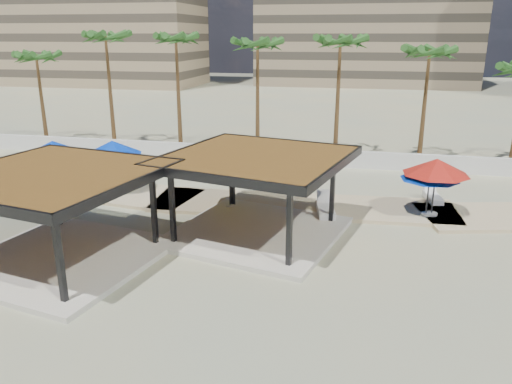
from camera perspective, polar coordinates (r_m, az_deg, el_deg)
ground at (r=20.79m, az=-2.96°, el=-7.58°), size 200.00×200.00×0.00m
promenade at (r=27.40m, az=5.35°, el=-1.17°), size 44.45×7.97×0.24m
boundary_wall at (r=35.46m, az=3.92°, el=4.10°), size 56.00×0.30×1.20m
building_mid at (r=96.27m, az=12.67°, el=20.40°), size 38.00×16.00×30.40m
pavilion_central at (r=22.36m, az=0.07°, el=0.50°), size 9.00×9.00×3.80m
pavilion_west at (r=21.21m, az=-21.90°, el=-1.76°), size 8.75×8.75×3.80m
umbrella_a at (r=34.06m, az=-22.21°, el=4.92°), size 2.91×2.91×2.27m
umbrella_b at (r=25.72m, az=-3.05°, el=2.49°), size 3.27×3.27×2.29m
umbrella_c at (r=25.81m, az=19.93°, el=2.72°), size 4.17×4.17×2.91m
umbrella_d at (r=25.75m, az=19.29°, el=2.06°), size 3.55×3.55×2.56m
umbrella_f at (r=29.31m, az=-16.09°, el=4.86°), size 3.41×3.41×2.96m
lounger_a at (r=33.08m, az=-19.33°, el=1.77°), size 0.88×2.28×0.85m
lounger_b at (r=25.46m, az=7.92°, el=-1.95°), size 1.19×2.47×0.90m
lounger_c at (r=28.89m, az=19.54°, el=-0.52°), size 0.96×2.09×0.76m
palm_a at (r=44.86m, az=-23.79°, el=13.62°), size 3.00×3.00×7.95m
palm_b at (r=41.96m, az=-16.79°, el=16.14°), size 3.00×3.00×9.48m
palm_c at (r=38.87m, az=-9.13°, el=16.44°), size 3.00×3.00×9.38m
palm_d at (r=37.90m, az=0.18°, el=16.07°), size 3.00×3.00×8.99m
palm_e at (r=36.58m, az=9.61°, el=16.08°), size 3.00×3.00×9.19m
palm_f at (r=36.94m, az=19.20°, el=14.40°), size 3.00×3.00×8.51m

